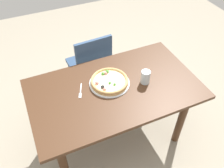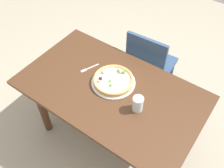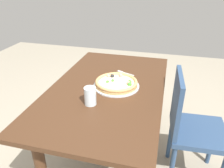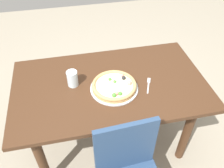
# 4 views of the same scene
# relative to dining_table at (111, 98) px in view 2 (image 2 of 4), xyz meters

# --- Properties ---
(ground_plane) EXTENTS (6.00, 6.00, 0.00)m
(ground_plane) POSITION_rel_dining_table_xyz_m (0.00, 0.00, -0.62)
(ground_plane) COLOR #9E937F
(dining_table) EXTENTS (1.42, 0.83, 0.73)m
(dining_table) POSITION_rel_dining_table_xyz_m (0.00, 0.00, 0.00)
(dining_table) COLOR #472B19
(dining_table) RESTS_ON ground
(chair_near) EXTENTS (0.42, 0.42, 0.89)m
(chair_near) POSITION_rel_dining_table_xyz_m (-0.00, -0.63, -0.13)
(chair_near) COLOR navy
(chair_near) RESTS_ON ground
(plate) EXTENTS (0.34, 0.34, 0.01)m
(plate) POSITION_rel_dining_table_xyz_m (0.02, -0.06, 0.12)
(plate) COLOR silver
(plate) RESTS_ON dining_table
(pizza) EXTENTS (0.32, 0.32, 0.05)m
(pizza) POSITION_rel_dining_table_xyz_m (0.02, -0.06, 0.15)
(pizza) COLOR tan
(pizza) RESTS_ON plate
(fork) EXTENTS (0.08, 0.16, 0.00)m
(fork) POSITION_rel_dining_table_xyz_m (0.27, -0.07, 0.12)
(fork) COLOR silver
(fork) RESTS_ON dining_table
(drinking_glass) EXTENTS (0.08, 0.08, 0.12)m
(drinking_glass) POSITION_rel_dining_table_xyz_m (-0.26, 0.04, 0.18)
(drinking_glass) COLOR silver
(drinking_glass) RESTS_ON dining_table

